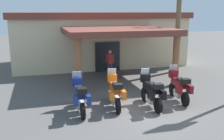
{
  "coord_description": "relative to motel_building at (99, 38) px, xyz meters",
  "views": [
    {
      "loc": [
        -4.0,
        -9.9,
        4.23
      ],
      "look_at": [
        -0.86,
        3.07,
        1.2
      ],
      "focal_mm": 41.76,
      "sensor_mm": 36.0,
      "label": 1
    }
  ],
  "objects": [
    {
      "name": "ground_plane",
      "position": [
        0.12,
        -10.77,
        -2.12
      ],
      "size": [
        80.0,
        80.0,
        0.0
      ],
      "primitive_type": "plane",
      "color": "#514F4C"
    },
    {
      "name": "motel_building",
      "position": [
        0.0,
        0.0,
        0.0
      ],
      "size": [
        13.66,
        11.55,
        4.13
      ],
      "rotation": [
        0.0,
        0.0,
        0.04
      ],
      "color": "beige",
      "rests_on": "ground_plane"
    },
    {
      "name": "motorcycle_blue",
      "position": [
        -2.74,
        -10.19,
        -1.42
      ],
      "size": [
        0.71,
        2.21,
        1.61
      ],
      "rotation": [
        0.0,
        0.0,
        1.59
      ],
      "color": "black",
      "rests_on": "ground_plane"
    },
    {
      "name": "motorcycle_orange",
      "position": [
        -1.15,
        -9.94,
        -1.42
      ],
      "size": [
        0.73,
        2.21,
        1.61
      ],
      "rotation": [
        0.0,
        0.0,
        1.5
      ],
      "color": "black",
      "rests_on": "ground_plane"
    },
    {
      "name": "motorcycle_black",
      "position": [
        0.45,
        -10.29,
        -1.42
      ],
      "size": [
        0.7,
        2.21,
        1.61
      ],
      "rotation": [
        0.0,
        0.0,
        1.58
      ],
      "color": "black",
      "rests_on": "ground_plane"
    },
    {
      "name": "motorcycle_maroon",
      "position": [
        2.04,
        -9.83,
        -1.42
      ],
      "size": [
        0.74,
        2.21,
        1.61
      ],
      "rotation": [
        0.0,
        0.0,
        1.48
      ],
      "color": "black",
      "rests_on": "ground_plane"
    },
    {
      "name": "pedestrian",
      "position": [
        -0.09,
        -4.44,
        -1.08
      ],
      "size": [
        0.44,
        0.35,
        1.77
      ],
      "rotation": [
        0.0,
        0.0,
        4.07
      ],
      "color": "#3F334C",
      "rests_on": "ground_plane"
    }
  ]
}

